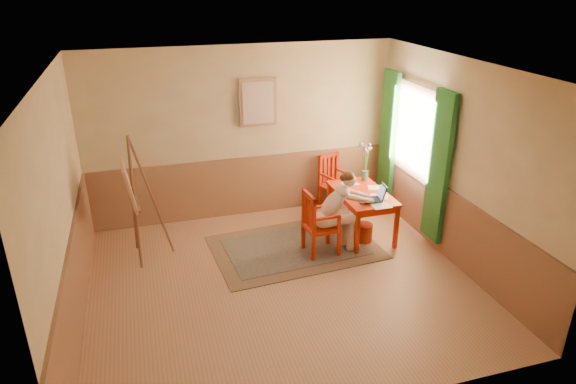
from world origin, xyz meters
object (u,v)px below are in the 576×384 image
object	(u,v)px
chair_back	(334,182)
figure	(338,209)
chair_left	(318,223)
laptop	(373,197)
table	(362,198)
easel	(131,188)

from	to	relation	value
chair_back	figure	distance (m)	1.50
chair_left	laptop	world-z (taller)	chair_left
table	laptop	bearing A→B (deg)	-84.59
figure	easel	distance (m)	2.88
chair_left	figure	size ratio (longest dim) A/B	0.79
chair_left	laptop	bearing A→B (deg)	2.84
table	easel	size ratio (longest dim) A/B	0.66
easel	chair_left	bearing A→B (deg)	-13.97
table	chair_back	bearing A→B (deg)	92.45
chair_left	laptop	size ratio (longest dim) A/B	2.29
figure	easel	size ratio (longest dim) A/B	0.67
chair_back	easel	xyz separation A→B (m)	(-3.28, -0.79, 0.61)
easel	laptop	bearing A→B (deg)	-9.77
figure	laptop	bearing A→B (deg)	3.76
chair_back	laptop	size ratio (longest dim) A/B	2.24
chair_back	chair_left	bearing A→B (deg)	-119.13
chair_back	easel	size ratio (longest dim) A/B	0.52
laptop	chair_back	bearing A→B (deg)	93.14
chair_left	figure	world-z (taller)	figure
chair_back	table	bearing A→B (deg)	-87.55
table	figure	bearing A→B (deg)	-146.63
table	chair_left	size ratio (longest dim) A/B	1.25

